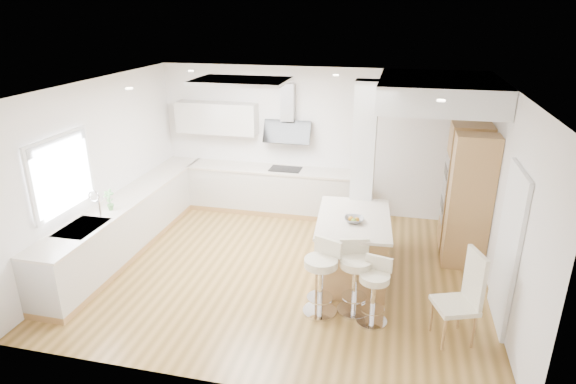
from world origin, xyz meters
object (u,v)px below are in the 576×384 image
(bar_stool_c, at_px, (374,288))
(bar_stool_b, at_px, (355,274))
(peninsula, at_px, (352,247))
(dining_chair, at_px, (464,294))
(bar_stool_a, at_px, (322,274))

(bar_stool_c, bearing_deg, bar_stool_b, 157.64)
(peninsula, relative_size, dining_chair, 1.40)
(bar_stool_a, height_order, bar_stool_c, bar_stool_a)
(bar_stool_a, height_order, bar_stool_b, bar_stool_a)
(bar_stool_a, distance_m, bar_stool_c, 0.69)
(bar_stool_c, bearing_deg, bar_stool_a, -171.17)
(bar_stool_a, distance_m, bar_stool_b, 0.44)
(bar_stool_b, distance_m, dining_chair, 1.35)
(bar_stool_c, distance_m, dining_chair, 1.07)
(bar_stool_b, bearing_deg, peninsula, 81.70)
(bar_stool_b, bearing_deg, bar_stool_a, -178.74)
(bar_stool_b, xyz_separation_m, bar_stool_c, (0.26, -0.20, -0.06))
(bar_stool_a, height_order, dining_chair, dining_chair)
(peninsula, distance_m, bar_stool_c, 1.16)
(peninsula, relative_size, bar_stool_b, 1.66)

